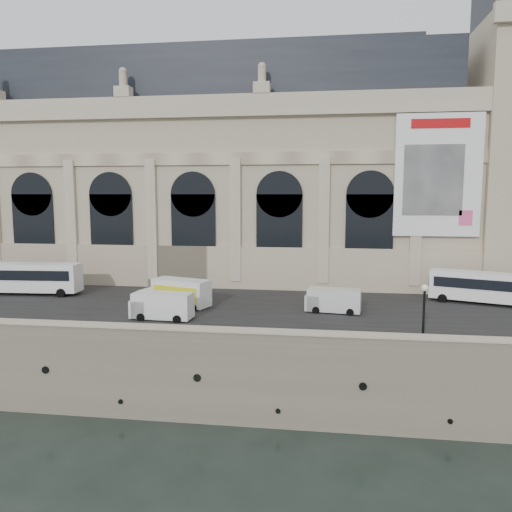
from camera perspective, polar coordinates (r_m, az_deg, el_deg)
The scene contains 11 objects.
ground at distance 40.04m, azimuth -9.57°, elevation -18.22°, with size 260.00×260.00×0.00m, color black.
quay at distance 71.73m, azimuth -1.21°, elevation -4.16°, with size 160.00×70.00×6.00m, color gray.
street at distance 50.92m, azimuth -4.98°, elevation -5.41°, with size 160.00×24.00×0.06m, color #2D2D2D.
parapet at distance 38.24m, azimuth -9.51°, elevation -8.85°, with size 160.00×1.40×1.21m.
museum at distance 67.55m, azimuth -6.89°, elevation 9.36°, with size 69.00×18.70×29.10m.
bus_left at distance 60.26m, azimuth -24.76°, elevation -2.22°, with size 11.97×3.35×3.49m.
bus_right at distance 54.99m, azimuth 24.97°, elevation -3.22°, with size 11.11×5.84×3.24m.
van_b at distance 45.07m, azimuth -10.99°, elevation -5.61°, with size 5.52×2.50×2.41m.
van_c at distance 47.34m, azimuth 8.54°, elevation -5.04°, with size 5.29×2.62×2.26m.
box_truck at distance 49.75m, azimuth -8.91°, elevation -4.17°, with size 7.16×4.19×2.75m.
lamp_right at distance 38.48m, azimuth 18.61°, elevation -6.47°, with size 0.47×0.47×4.57m.
Camera 1 is at (11.17, -34.43, 17.12)m, focal length 35.00 mm.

